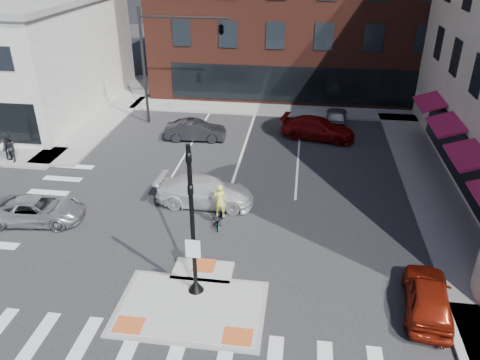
# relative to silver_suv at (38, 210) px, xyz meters

# --- Properties ---
(ground) EXTENTS (120.00, 120.00, 0.00)m
(ground) POSITION_rel_silver_suv_xyz_m (8.50, -4.32, -0.61)
(ground) COLOR #28282B
(ground) RESTS_ON ground
(refuge_island) EXTENTS (5.40, 4.65, 0.13)m
(refuge_island) POSITION_rel_silver_suv_xyz_m (8.50, -4.58, -0.56)
(refuge_island) COLOR gray
(refuge_island) RESTS_ON ground
(sidewalk_nw) EXTENTS (23.50, 20.50, 0.15)m
(sidewalk_nw) POSITION_rel_silver_suv_xyz_m (-8.26, 10.97, -0.53)
(sidewalk_nw) COLOR gray
(sidewalk_nw) RESTS_ON ground
(sidewalk_e) EXTENTS (3.00, 24.00, 0.15)m
(sidewalk_e) POSITION_rel_silver_suv_xyz_m (19.30, 5.68, -0.53)
(sidewalk_e) COLOR gray
(sidewalk_e) RESTS_ON ground
(sidewalk_n) EXTENTS (26.00, 3.00, 0.15)m
(sidewalk_n) POSITION_rel_silver_suv_xyz_m (11.50, 17.68, -0.53)
(sidewalk_n) COLOR gray
(sidewalk_n) RESTS_ON ground
(signal_pole) EXTENTS (0.60, 0.60, 5.98)m
(signal_pole) POSITION_rel_silver_suv_xyz_m (8.50, -3.92, 1.75)
(signal_pole) COLOR black
(signal_pole) RESTS_ON refuge_island
(mast_arm_signal) EXTENTS (6.10, 2.24, 8.00)m
(mast_arm_signal) POSITION_rel_silver_suv_xyz_m (5.02, 13.68, 5.60)
(mast_arm_signal) COLOR black
(mast_arm_signal) RESTS_ON ground
(silver_suv) EXTENTS (4.58, 2.49, 1.22)m
(silver_suv) POSITION_rel_silver_suv_xyz_m (0.00, 0.00, 0.00)
(silver_suv) COLOR #AFB1B6
(silver_suv) RESTS_ON ground
(red_sedan) EXTENTS (2.05, 4.04, 1.32)m
(red_sedan) POSITION_rel_silver_suv_xyz_m (16.92, -3.74, 0.05)
(red_sedan) COLOR maroon
(red_sedan) RESTS_ON ground
(white_pickup) EXTENTS (4.90, 2.03, 1.42)m
(white_pickup) POSITION_rel_silver_suv_xyz_m (7.50, 2.68, 0.10)
(white_pickup) COLOR silver
(white_pickup) RESTS_ON ground
(bg_car_dark) EXTENTS (4.09, 1.72, 1.32)m
(bg_car_dark) POSITION_rel_silver_suv_xyz_m (5.13, 10.92, 0.05)
(bg_car_dark) COLOR #242429
(bg_car_dark) RESTS_ON ground
(bg_car_silver) EXTENTS (1.73, 3.78, 1.26)m
(bg_car_silver) POSITION_rel_silver_suv_xyz_m (14.53, 15.18, 0.02)
(bg_car_silver) COLOR #A5A8AC
(bg_car_silver) RESTS_ON ground
(bg_car_red) EXTENTS (5.17, 2.89, 1.42)m
(bg_car_red) POSITION_rel_silver_suv_xyz_m (13.18, 12.28, 0.10)
(bg_car_red) COLOR maroon
(bg_car_red) RESTS_ON ground
(cyclist) EXTENTS (0.61, 1.67, 2.12)m
(cyclist) POSITION_rel_silver_suv_xyz_m (8.58, 0.88, 0.10)
(cyclist) COLOR #3F3F44
(cyclist) RESTS_ON ground
(pedestrian_a) EXTENTS (1.03, 0.95, 1.71)m
(pedestrian_a) POSITION_rel_silver_suv_xyz_m (-4.86, 5.68, 0.40)
(pedestrian_a) COLOR black
(pedestrian_a) RESTS_ON sidewalk_nw
(pedestrian_b) EXTENTS (0.99, 0.81, 1.57)m
(pedestrian_b) POSITION_rel_silver_suv_xyz_m (-5.39, 6.23, 0.33)
(pedestrian_b) COLOR #302B34
(pedestrian_b) RESTS_ON sidewalk_nw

